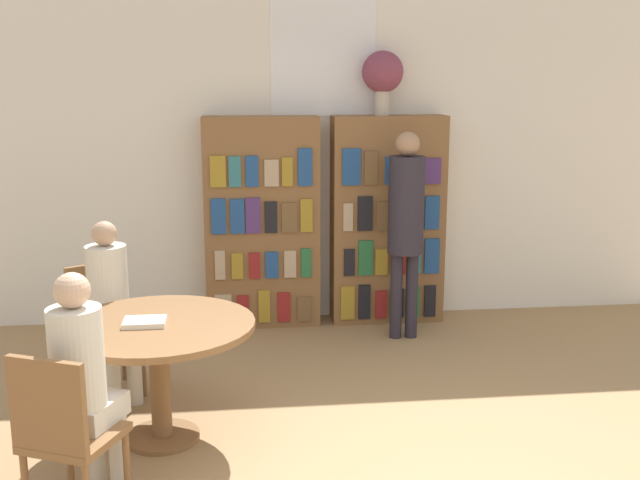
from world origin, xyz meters
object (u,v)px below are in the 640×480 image
object	(u,v)px
chair_left_side	(103,323)
bookshelf_left	(262,223)
seated_reader_right	(84,376)
librarian_standing	(406,215)
chair_near_camera	(64,430)
bookshelf_right	(387,220)
reading_table	(158,344)
seated_reader_left	(111,301)
flower_vase	(383,74)

from	to	relation	value
chair_left_side	bookshelf_left	bearing A→B (deg)	-160.64
seated_reader_right	librarian_standing	world-z (taller)	librarian_standing
chair_near_camera	chair_left_side	distance (m)	1.61
bookshelf_right	reading_table	xyz separation A→B (m)	(-1.78, -2.12, -0.30)
chair_left_side	chair_near_camera	bearing A→B (deg)	63.00
bookshelf_right	librarian_standing	world-z (taller)	bookshelf_right
bookshelf_right	chair_left_side	world-z (taller)	bookshelf_right
bookshelf_right	chair_near_camera	distance (m)	3.67
reading_table	librarian_standing	size ratio (longest dim) A/B	0.66
seated_reader_left	bookshelf_right	bearing A→B (deg)	-175.37
flower_vase	seated_reader_left	distance (m)	2.95
bookshelf_right	librarian_standing	xyz separation A→B (m)	(0.05, -0.50, 0.14)
bookshelf_left	chair_near_camera	distance (m)	3.16
seated_reader_left	seated_reader_right	xyz separation A→B (m)	(0.07, -1.29, 0.01)
seated_reader_left	librarian_standing	world-z (taller)	librarian_standing
bookshelf_right	reading_table	distance (m)	2.78
bookshelf_right	bookshelf_left	bearing A→B (deg)	179.97
chair_left_side	seated_reader_right	world-z (taller)	seated_reader_right
bookshelf_right	flower_vase	world-z (taller)	flower_vase
chair_left_side	bookshelf_right	bearing A→B (deg)	-179.33
flower_vase	reading_table	distance (m)	3.14
reading_table	bookshelf_right	bearing A→B (deg)	49.94
reading_table	seated_reader_right	size ratio (longest dim) A/B	0.93
chair_near_camera	seated_reader_left	distance (m)	1.47
bookshelf_left	flower_vase	size ratio (longest dim) A/B	3.37
chair_near_camera	chair_left_side	size ratio (longest dim) A/B	1.00
seated_reader_left	flower_vase	bearing A→B (deg)	-174.47
chair_near_camera	chair_left_side	xyz separation A→B (m)	(-0.09, 1.61, 0.00)
seated_reader_right	librarian_standing	bearing A→B (deg)	70.86
reading_table	chair_near_camera	size ratio (longest dim) A/B	1.29
bookshelf_left	bookshelf_right	xyz separation A→B (m)	(1.10, -0.00, -0.00)
bookshelf_left	chair_near_camera	size ratio (longest dim) A/B	2.05
chair_near_camera	seated_reader_left	xyz separation A→B (m)	(0.00, 1.46, 0.20)
flower_vase	seated_reader_right	xyz separation A→B (m)	(-2.01, -2.79, -1.46)
librarian_standing	flower_vase	bearing A→B (deg)	102.60
seated_reader_left	librarian_standing	size ratio (longest dim) A/B	0.71
bookshelf_right	chair_left_side	distance (m)	2.64
bookshelf_left	chair_near_camera	xyz separation A→B (m)	(-1.05, -2.95, -0.41)
seated_reader_left	chair_left_side	bearing A→B (deg)	-90.00
chair_near_camera	bookshelf_right	bearing A→B (deg)	77.74
flower_vase	bookshelf_left	bearing A→B (deg)	-179.75
bookshelf_right	chair_left_side	bearing A→B (deg)	-149.15
bookshelf_right	seated_reader_left	distance (m)	2.62
reading_table	chair_left_side	distance (m)	0.91
bookshelf_left	chair_left_side	bearing A→B (deg)	-130.47
bookshelf_left	reading_table	xyz separation A→B (m)	(-0.69, -2.12, -0.30)
bookshelf_left	seated_reader_right	distance (m)	2.96
bookshelf_right	seated_reader_right	size ratio (longest dim) A/B	1.48
bookshelf_left	chair_left_side	xyz separation A→B (m)	(-1.14, -1.34, -0.41)
flower_vase	reading_table	size ratio (longest dim) A/B	0.47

